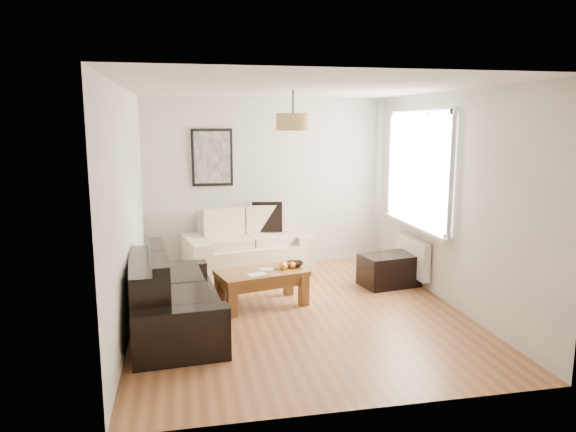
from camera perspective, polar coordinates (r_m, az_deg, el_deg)
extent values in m
plane|color=brown|center=(6.42, 1.07, -10.20)|extent=(4.50, 4.50, 0.00)
cube|color=white|center=(7.60, 13.32, -4.25)|extent=(0.10, 0.90, 0.52)
cylinder|color=tan|center=(6.31, 0.54, 10.13)|extent=(0.40, 0.40, 0.20)
cube|color=black|center=(7.44, 10.85, -5.74)|extent=(0.84, 0.62, 0.44)
cube|color=black|center=(8.04, -6.89, -0.60)|extent=(0.38, 0.16, 0.37)
cube|color=black|center=(8.11, -2.26, -0.12)|extent=(0.48, 0.22, 0.46)
imported|color=black|center=(6.67, 0.70, -5.23)|extent=(0.23, 0.23, 0.06)
sphere|color=orange|center=(6.53, -0.48, -5.45)|extent=(0.10, 0.10, 0.09)
sphere|color=orange|center=(6.58, 0.49, -5.32)|extent=(0.10, 0.10, 0.08)
sphere|color=#FF6215|center=(6.60, -0.56, -5.27)|extent=(0.10, 0.10, 0.09)
cube|color=white|center=(6.33, -3.40, -6.30)|extent=(0.25, 0.20, 0.01)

